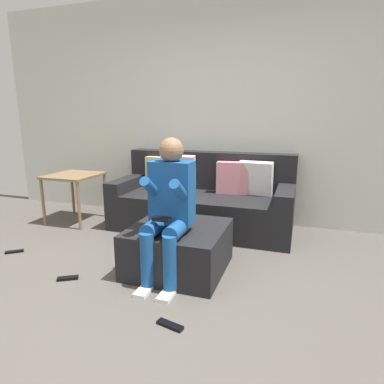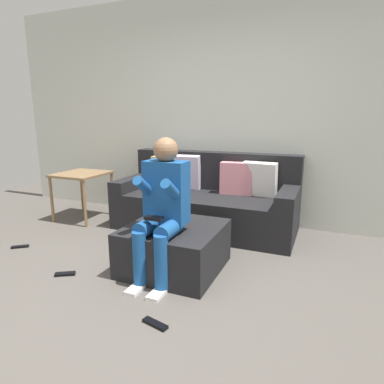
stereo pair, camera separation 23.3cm
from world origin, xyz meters
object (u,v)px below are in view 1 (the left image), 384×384
couch_sectional (204,200)px  remote_near_ottoman (170,325)px  person_seated (168,205)px  remote_by_storage_bin (68,278)px  remote_under_side_table (14,252)px  ottoman (179,248)px  side_table (74,181)px

couch_sectional → remote_near_ottoman: 2.03m
person_seated → remote_near_ottoman: 0.91m
person_seated → remote_by_storage_bin: person_seated is taller
person_seated → remote_under_side_table: size_ratio=7.00×
person_seated → remote_under_side_table: 1.78m
remote_by_storage_bin → remote_under_side_table: bearing=130.5°
ottoman → person_seated: size_ratio=0.69×
ottoman → remote_near_ottoman: (0.24, -0.79, -0.19)m
remote_near_ottoman → couch_sectional: bearing=113.8°
side_table → remote_near_ottoman: side_table is taller
remote_near_ottoman → person_seated: bearing=126.0°
person_seated → remote_by_storage_bin: bearing=-159.4°
ottoman → remote_under_side_table: size_ratio=4.80×
couch_sectional → person_seated: size_ratio=1.81×
person_seated → remote_near_ottoman: size_ratio=6.27×
side_table → remote_under_side_table: (0.07, -1.07, -0.52)m
couch_sectional → person_seated: person_seated is taller
ottoman → side_table: bearing=153.3°
ottoman → person_seated: 0.47m
remote_by_storage_bin → person_seated: bearing=-10.6°
person_seated → ottoman: bearing=84.9°
remote_near_ottoman → remote_under_side_table: (-1.92, 0.60, 0.00)m
ottoman → remote_under_side_table: bearing=-173.5°
ottoman → remote_by_storage_bin: ottoman is taller
person_seated → side_table: (-1.73, 1.06, -0.11)m
couch_sectional → remote_by_storage_bin: bearing=-112.4°
couch_sectional → side_table: bearing=-169.4°
remote_under_side_table → side_table: bearing=54.8°
side_table → remote_under_side_table: side_table is taller
remote_under_side_table → remote_near_ottoman: bearing=-56.3°
couch_sectional → remote_by_storage_bin: couch_sectional is taller
ottoman → remote_under_side_table: 1.70m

